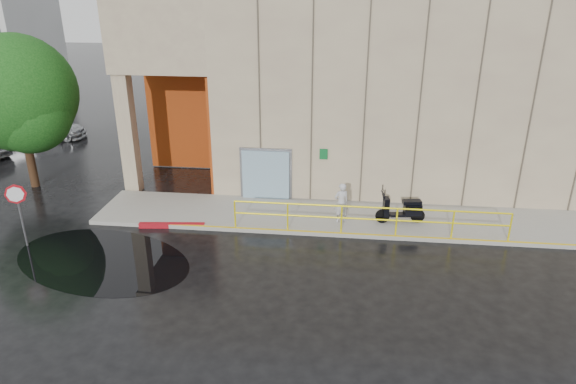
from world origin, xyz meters
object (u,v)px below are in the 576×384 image
(scooter, at_px, (402,202))
(car_b, at_px, (2,127))
(car_c, at_px, (48,128))
(red_curb, at_px, (172,225))
(tree_near, at_px, (20,98))
(person, at_px, (341,203))
(stop_sign, at_px, (17,201))

(scooter, relative_size, car_b, 0.42)
(car_c, bearing_deg, scooter, -121.66)
(red_curb, distance_m, tree_near, 8.73)
(person, xyz_separation_m, car_c, (-16.74, 9.39, -0.30))
(car_c, bearing_deg, stop_sign, -159.02)
(scooter, relative_size, car_c, 0.45)
(person, height_order, tree_near, tree_near)
(car_b, bearing_deg, red_curb, -140.54)
(scooter, xyz_separation_m, stop_sign, (-12.79, -3.00, 0.72))
(scooter, bearing_deg, car_b, 149.70)
(person, bearing_deg, red_curb, -13.59)
(stop_sign, distance_m, red_curb, 5.12)
(red_curb, bearing_deg, car_b, 143.01)
(stop_sign, relative_size, car_b, 0.51)
(scooter, xyz_separation_m, car_b, (-21.45, 8.82, -0.22))
(car_c, height_order, tree_near, tree_near)
(person, distance_m, tree_near, 13.81)
(person, distance_m, scooter, 2.19)
(person, relative_size, red_curb, 0.63)
(person, bearing_deg, car_c, -51.39)
(car_b, relative_size, car_c, 1.07)
(red_curb, relative_size, tree_near, 0.37)
(scooter, height_order, car_c, scooter)
(car_c, relative_size, tree_near, 0.63)
(red_curb, distance_m, car_c, 14.80)
(car_b, height_order, car_c, car_b)
(red_curb, bearing_deg, scooter, 7.38)
(scooter, bearing_deg, stop_sign, -174.74)
(tree_near, bearing_deg, person, -9.90)
(person, height_order, car_b, person)
(red_curb, height_order, tree_near, tree_near)
(stop_sign, relative_size, tree_near, 0.35)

